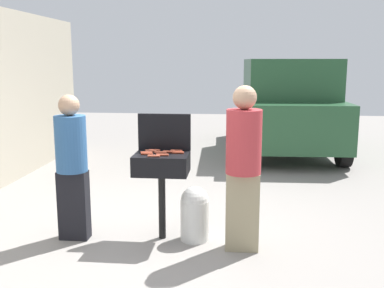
{
  "coord_description": "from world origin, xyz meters",
  "views": [
    {
      "loc": [
        0.87,
        -4.81,
        1.98
      ],
      "look_at": [
        0.34,
        0.43,
        1.0
      ],
      "focal_mm": 41.75,
      "sensor_mm": 36.0,
      "label": 1
    }
  ],
  "objects_px": {
    "hot_dog_2": "(154,150)",
    "hot_dog_8": "(147,152)",
    "hot_dog_4": "(162,155)",
    "hot_dog_7": "(178,153)",
    "hot_dog_0": "(177,151)",
    "hot_dog_6": "(151,151)",
    "person_right": "(243,163)",
    "hot_dog_5": "(154,156)",
    "hot_dog_9": "(147,154)",
    "bbq_grill": "(162,167)",
    "person_left": "(72,162)",
    "hot_dog_3": "(169,152)",
    "hot_dog_1": "(161,152)",
    "propane_tank": "(195,212)",
    "parked_minivan": "(286,105)"
  },
  "relations": [
    {
      "from": "hot_dog_2",
      "to": "hot_dog_8",
      "type": "bearing_deg",
      "value": -117.01
    },
    {
      "from": "hot_dog_4",
      "to": "hot_dog_7",
      "type": "bearing_deg",
      "value": 43.02
    },
    {
      "from": "hot_dog_0",
      "to": "hot_dog_6",
      "type": "height_order",
      "value": "same"
    },
    {
      "from": "hot_dog_6",
      "to": "person_right",
      "type": "relative_size",
      "value": 0.07
    },
    {
      "from": "hot_dog_5",
      "to": "hot_dog_8",
      "type": "bearing_deg",
      "value": 122.69
    },
    {
      "from": "hot_dog_4",
      "to": "hot_dog_9",
      "type": "bearing_deg",
      "value": 167.29
    },
    {
      "from": "bbq_grill",
      "to": "hot_dog_0",
      "type": "xyz_separation_m",
      "value": [
        0.15,
        0.13,
        0.16
      ]
    },
    {
      "from": "person_right",
      "to": "hot_dog_9",
      "type": "bearing_deg",
      "value": 5.19
    },
    {
      "from": "hot_dog_2",
      "to": "person_left",
      "type": "distance_m",
      "value": 0.92
    },
    {
      "from": "hot_dog_2",
      "to": "hot_dog_3",
      "type": "distance_m",
      "value": 0.18
    },
    {
      "from": "hot_dog_6",
      "to": "hot_dog_8",
      "type": "xyz_separation_m",
      "value": [
        -0.03,
        -0.1,
        0.0
      ]
    },
    {
      "from": "hot_dog_0",
      "to": "hot_dog_2",
      "type": "height_order",
      "value": "same"
    },
    {
      "from": "hot_dog_4",
      "to": "person_left",
      "type": "xyz_separation_m",
      "value": [
        -1.01,
        -0.0,
        -0.1
      ]
    },
    {
      "from": "hot_dog_0",
      "to": "hot_dog_1",
      "type": "distance_m",
      "value": 0.2
    },
    {
      "from": "hot_dog_4",
      "to": "person_left",
      "type": "relative_size",
      "value": 0.08
    },
    {
      "from": "hot_dog_2",
      "to": "hot_dog_7",
      "type": "height_order",
      "value": "same"
    },
    {
      "from": "propane_tank",
      "to": "parked_minivan",
      "type": "xyz_separation_m",
      "value": [
        1.52,
        5.23,
        0.7
      ]
    },
    {
      "from": "hot_dog_1",
      "to": "person_right",
      "type": "xyz_separation_m",
      "value": [
        0.91,
        -0.24,
        -0.04
      ]
    },
    {
      "from": "bbq_grill",
      "to": "hot_dog_4",
      "type": "height_order",
      "value": "hot_dog_4"
    },
    {
      "from": "bbq_grill",
      "to": "hot_dog_3",
      "type": "xyz_separation_m",
      "value": [
        0.07,
        0.08,
        0.16
      ]
    },
    {
      "from": "hot_dog_1",
      "to": "parked_minivan",
      "type": "relative_size",
      "value": 0.03
    },
    {
      "from": "hot_dog_6",
      "to": "hot_dog_4",
      "type": "bearing_deg",
      "value": -51.58
    },
    {
      "from": "hot_dog_2",
      "to": "hot_dog_8",
      "type": "distance_m",
      "value": 0.14
    },
    {
      "from": "hot_dog_9",
      "to": "hot_dog_8",
      "type": "bearing_deg",
      "value": 105.7
    },
    {
      "from": "hot_dog_6",
      "to": "hot_dog_0",
      "type": "bearing_deg",
      "value": 5.7
    },
    {
      "from": "hot_dog_0",
      "to": "hot_dog_3",
      "type": "xyz_separation_m",
      "value": [
        -0.08,
        -0.05,
        0.0
      ]
    },
    {
      "from": "hot_dog_4",
      "to": "hot_dog_9",
      "type": "xyz_separation_m",
      "value": [
        -0.18,
        0.04,
        0.0
      ]
    },
    {
      "from": "hot_dog_6",
      "to": "hot_dog_7",
      "type": "xyz_separation_m",
      "value": [
        0.31,
        -0.07,
        0.0
      ]
    },
    {
      "from": "hot_dog_7",
      "to": "hot_dog_9",
      "type": "height_order",
      "value": "same"
    },
    {
      "from": "hot_dog_7",
      "to": "hot_dog_8",
      "type": "xyz_separation_m",
      "value": [
        -0.35,
        -0.03,
        0.0
      ]
    },
    {
      "from": "hot_dog_3",
      "to": "hot_dog_9",
      "type": "height_order",
      "value": "same"
    },
    {
      "from": "hot_dog_7",
      "to": "person_left",
      "type": "bearing_deg",
      "value": -172.98
    },
    {
      "from": "hot_dog_2",
      "to": "hot_dog_5",
      "type": "bearing_deg",
      "value": -81.45
    },
    {
      "from": "hot_dog_1",
      "to": "parked_minivan",
      "type": "bearing_deg",
      "value": 69.82
    },
    {
      "from": "hot_dog_5",
      "to": "hot_dog_6",
      "type": "relative_size",
      "value": 1.0
    },
    {
      "from": "hot_dog_4",
      "to": "person_right",
      "type": "distance_m",
      "value": 0.87
    },
    {
      "from": "bbq_grill",
      "to": "person_left",
      "type": "relative_size",
      "value": 0.6
    },
    {
      "from": "hot_dog_5",
      "to": "hot_dog_6",
      "type": "xyz_separation_m",
      "value": [
        -0.08,
        0.27,
        0.0
      ]
    },
    {
      "from": "hot_dog_4",
      "to": "person_right",
      "type": "bearing_deg",
      "value": -7.64
    },
    {
      "from": "person_left",
      "to": "hot_dog_0",
      "type": "bearing_deg",
      "value": -2.69
    },
    {
      "from": "bbq_grill",
      "to": "hot_dog_3",
      "type": "distance_m",
      "value": 0.19
    },
    {
      "from": "hot_dog_4",
      "to": "hot_dog_6",
      "type": "bearing_deg",
      "value": 128.42
    },
    {
      "from": "hot_dog_5",
      "to": "parked_minivan",
      "type": "xyz_separation_m",
      "value": [
        1.95,
        5.39,
        0.04
      ]
    },
    {
      "from": "bbq_grill",
      "to": "hot_dog_5",
      "type": "xyz_separation_m",
      "value": [
        -0.06,
        -0.16,
        0.16
      ]
    },
    {
      "from": "bbq_grill",
      "to": "hot_dog_5",
      "type": "bearing_deg",
      "value": -109.01
    },
    {
      "from": "person_left",
      "to": "hot_dog_8",
      "type": "bearing_deg",
      "value": -6.67
    },
    {
      "from": "hot_dog_4",
      "to": "person_left",
      "type": "height_order",
      "value": "person_left"
    },
    {
      "from": "hot_dog_6",
      "to": "hot_dog_7",
      "type": "height_order",
      "value": "same"
    },
    {
      "from": "bbq_grill",
      "to": "hot_dog_0",
      "type": "relative_size",
      "value": 7.5
    },
    {
      "from": "hot_dog_2",
      "to": "person_left",
      "type": "bearing_deg",
      "value": -164.73
    }
  ]
}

